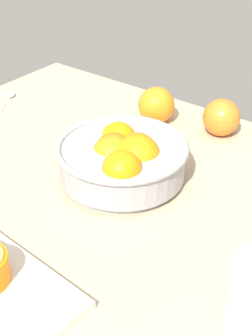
% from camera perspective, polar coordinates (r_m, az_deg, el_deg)
% --- Properties ---
extents(ground_plane, '(1.15, 0.85, 0.03)m').
position_cam_1_polar(ground_plane, '(0.92, -0.75, -4.10)').
color(ground_plane, tan).
extents(fruit_bowl, '(0.25, 0.25, 0.10)m').
position_cam_1_polar(fruit_bowl, '(0.93, -0.32, 1.16)').
color(fruit_bowl, '#99999E').
rests_on(fruit_bowl, ground_plane).
extents(loose_orange_0, '(0.09, 0.09, 0.09)m').
position_cam_1_polar(loose_orange_0, '(1.15, 3.57, 7.36)').
color(loose_orange_0, orange).
rests_on(loose_orange_0, ground_plane).
extents(loose_orange_1, '(0.08, 0.08, 0.08)m').
position_cam_1_polar(loose_orange_1, '(1.11, 11.11, 5.84)').
color(loose_orange_1, orange).
rests_on(loose_orange_1, ground_plane).
extents(spoon, '(0.08, 0.12, 0.01)m').
position_cam_1_polar(spoon, '(1.30, -13.70, 7.82)').
color(spoon, silver).
rests_on(spoon, ground_plane).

